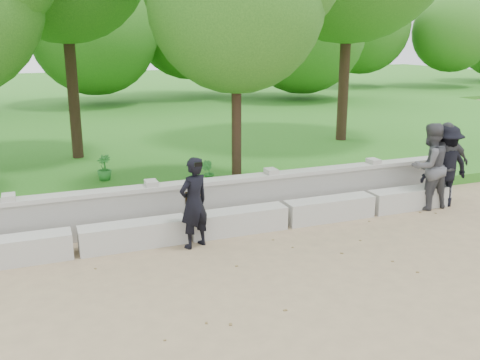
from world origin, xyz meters
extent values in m
plane|color=#97805D|center=(0.00, 0.00, 0.00)|extent=(80.00, 80.00, 0.00)
cube|color=#2D731C|center=(0.00, 14.00, 0.12)|extent=(40.00, 22.00, 0.25)
cube|color=#AFACA5|center=(-3.00, 1.90, 0.23)|extent=(1.90, 0.45, 0.45)
cube|color=#AFACA5|center=(-1.00, 1.90, 0.23)|extent=(1.90, 0.45, 0.45)
cube|color=#AFACA5|center=(1.00, 1.90, 0.23)|extent=(1.90, 0.45, 0.45)
cube|color=#AFACA5|center=(3.00, 1.90, 0.23)|extent=(1.90, 0.45, 0.45)
cube|color=#AFACA5|center=(5.00, 1.90, 0.23)|extent=(1.90, 0.45, 0.45)
cube|color=#A4A29B|center=(0.00, 2.60, 0.41)|extent=(12.50, 0.25, 0.82)
cube|color=#AFACA5|center=(0.00, 2.60, 0.86)|extent=(12.50, 0.35, 0.08)
cube|color=black|center=(0.30, 2.46, 0.62)|extent=(0.36, 0.02, 0.24)
imported|color=black|center=(0.02, 1.51, 0.82)|extent=(0.71, 0.60, 1.64)
cube|color=black|center=(0.02, 1.18, 1.59)|extent=(0.14, 0.07, 0.07)
imported|color=#45454B|center=(5.36, 1.80, 0.94)|extent=(0.96, 0.77, 1.88)
imported|color=black|center=(5.80, 1.80, 0.90)|extent=(1.17, 0.68, 1.81)
imported|color=#404145|center=(5.80, 1.80, 0.93)|extent=(1.14, 0.57, 1.87)
cylinder|color=#382619|center=(-1.36, 8.60, 2.53)|extent=(0.31, 0.31, 4.55)
cylinder|color=#382619|center=(1.81, 4.10, 1.90)|extent=(0.22, 0.22, 3.30)
cylinder|color=#382619|center=(7.13, 8.17, 2.78)|extent=(0.34, 0.34, 5.07)
imported|color=#287629|center=(1.27, 4.60, 0.52)|extent=(0.37, 0.38, 0.54)
imported|color=#287629|center=(-0.98, 5.76, 0.56)|extent=(0.47, 0.46, 0.62)
camera|label=1|loc=(-2.47, -7.10, 3.68)|focal=40.00mm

